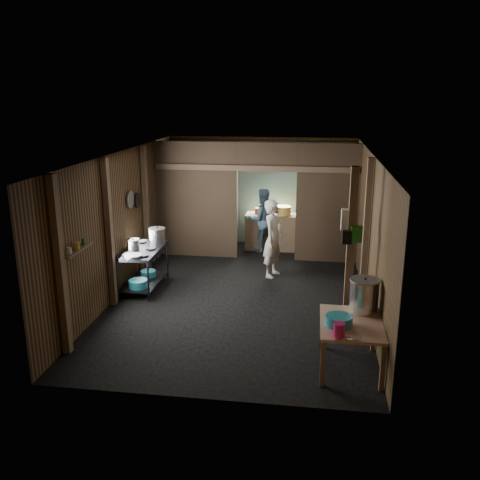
# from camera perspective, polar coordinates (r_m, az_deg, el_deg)

# --- Properties ---
(floor) EXTENTS (4.50, 7.00, 0.00)m
(floor) POSITION_cam_1_polar(r_m,az_deg,el_deg) (9.78, 0.17, -5.89)
(floor) COLOR black
(floor) RESTS_ON ground
(ceiling) EXTENTS (4.50, 7.00, 0.00)m
(ceiling) POSITION_cam_1_polar(r_m,az_deg,el_deg) (9.14, 0.18, 9.43)
(ceiling) COLOR #312D2A
(ceiling) RESTS_ON ground
(wall_back) EXTENTS (4.50, 0.00, 2.60)m
(wall_back) POSITION_cam_1_polar(r_m,az_deg,el_deg) (12.77, 2.34, 5.39)
(wall_back) COLOR brown
(wall_back) RESTS_ON ground
(wall_front) EXTENTS (4.50, 0.00, 2.60)m
(wall_front) POSITION_cam_1_polar(r_m,az_deg,el_deg) (6.10, -4.39, -6.66)
(wall_front) COLOR brown
(wall_front) RESTS_ON ground
(wall_left) EXTENTS (0.00, 7.00, 2.60)m
(wall_left) POSITION_cam_1_polar(r_m,az_deg,el_deg) (9.93, -12.81, 1.93)
(wall_left) COLOR brown
(wall_left) RESTS_ON ground
(wall_right) EXTENTS (0.00, 7.00, 2.60)m
(wall_right) POSITION_cam_1_polar(r_m,az_deg,el_deg) (9.35, 13.97, 0.98)
(wall_right) COLOR brown
(wall_right) RESTS_ON ground
(partition_left) EXTENTS (1.85, 0.10, 2.60)m
(partition_left) POSITION_cam_1_polar(r_m,az_deg,el_deg) (11.72, -4.79, 4.39)
(partition_left) COLOR brown
(partition_left) RESTS_ON floor
(partition_right) EXTENTS (1.35, 0.10, 2.60)m
(partition_right) POSITION_cam_1_polar(r_m,az_deg,el_deg) (11.44, 9.57, 3.94)
(partition_right) COLOR brown
(partition_right) RESTS_ON floor
(partition_header) EXTENTS (1.30, 0.10, 0.60)m
(partition_header) POSITION_cam_1_polar(r_m,az_deg,el_deg) (11.32, 3.00, 9.14)
(partition_header) COLOR brown
(partition_header) RESTS_ON wall_back
(turquoise_panel) EXTENTS (4.40, 0.06, 2.50)m
(turquoise_panel) POSITION_cam_1_polar(r_m,az_deg,el_deg) (12.72, 2.31, 5.12)
(turquoise_panel) COLOR #739D99
(turquoise_panel) RESTS_ON wall_back
(back_counter) EXTENTS (1.20, 0.50, 0.85)m
(back_counter) POSITION_cam_1_polar(r_m,az_deg,el_deg) (12.40, 3.42, 0.91)
(back_counter) COLOR brown
(back_counter) RESTS_ON floor
(wall_clock) EXTENTS (0.20, 0.03, 0.20)m
(wall_clock) POSITION_cam_1_polar(r_m,az_deg,el_deg) (12.55, 3.47, 7.97)
(wall_clock) COLOR silver
(wall_clock) RESTS_ON wall_back
(post_left_a) EXTENTS (0.10, 0.12, 2.60)m
(post_left_a) POSITION_cam_1_polar(r_m,az_deg,el_deg) (7.62, -19.14, -2.84)
(post_left_a) COLOR brown
(post_left_a) RESTS_ON floor
(post_left_b) EXTENTS (0.10, 0.12, 2.60)m
(post_left_b) POSITION_cam_1_polar(r_m,az_deg,el_deg) (9.18, -14.14, 0.70)
(post_left_b) COLOR brown
(post_left_b) RESTS_ON floor
(post_left_c) EXTENTS (0.10, 0.12, 2.60)m
(post_left_c) POSITION_cam_1_polar(r_m,az_deg,el_deg) (11.00, -10.29, 3.43)
(post_left_c) COLOR brown
(post_left_c) RESTS_ON floor
(post_right) EXTENTS (0.10, 0.12, 2.60)m
(post_right) POSITION_cam_1_polar(r_m,az_deg,el_deg) (9.15, 13.65, 0.68)
(post_right) COLOR brown
(post_right) RESTS_ON floor
(post_free) EXTENTS (0.12, 0.12, 2.60)m
(post_free) POSITION_cam_1_polar(r_m,az_deg,el_deg) (8.06, 12.01, -1.27)
(post_free) COLOR brown
(post_free) RESTS_ON floor
(cross_beam) EXTENTS (4.40, 0.12, 0.12)m
(cross_beam) POSITION_cam_1_polar(r_m,az_deg,el_deg) (11.32, 1.69, 7.89)
(cross_beam) COLOR brown
(cross_beam) RESTS_ON wall_left
(pan_lid_big) EXTENTS (0.03, 0.34, 0.34)m
(pan_lid_big) POSITION_cam_1_polar(r_m,az_deg,el_deg) (10.20, -11.93, 4.37)
(pan_lid_big) COLOR gray
(pan_lid_big) RESTS_ON wall_left
(pan_lid_small) EXTENTS (0.03, 0.30, 0.30)m
(pan_lid_small) POSITION_cam_1_polar(r_m,az_deg,el_deg) (10.59, -11.18, 4.28)
(pan_lid_small) COLOR black
(pan_lid_small) RESTS_ON wall_left
(wall_shelf) EXTENTS (0.14, 0.80, 0.03)m
(wall_shelf) POSITION_cam_1_polar(r_m,az_deg,el_deg) (8.00, -17.42, -1.05)
(wall_shelf) COLOR brown
(wall_shelf) RESTS_ON wall_left
(jar_white) EXTENTS (0.07, 0.07, 0.10)m
(jar_white) POSITION_cam_1_polar(r_m,az_deg,el_deg) (7.77, -18.23, -1.12)
(jar_white) COLOR silver
(jar_white) RESTS_ON wall_shelf
(jar_yellow) EXTENTS (0.08, 0.08, 0.10)m
(jar_yellow) POSITION_cam_1_polar(r_m,az_deg,el_deg) (7.99, -17.46, -0.60)
(jar_yellow) COLOR gold
(jar_yellow) RESTS_ON wall_shelf
(jar_green) EXTENTS (0.06, 0.06, 0.10)m
(jar_green) POSITION_cam_1_polar(r_m,az_deg,el_deg) (8.18, -16.81, -0.17)
(jar_green) COLOR #1F6E1C
(jar_green) RESTS_ON wall_shelf
(bag_white) EXTENTS (0.22, 0.15, 0.32)m
(bag_white) POSITION_cam_1_polar(r_m,az_deg,el_deg) (8.01, 11.82, 2.19)
(bag_white) COLOR silver
(bag_white) RESTS_ON post_free
(bag_green) EXTENTS (0.16, 0.12, 0.24)m
(bag_green) POSITION_cam_1_polar(r_m,az_deg,el_deg) (7.93, 12.66, 0.65)
(bag_green) COLOR #1F6E1C
(bag_green) RESTS_ON post_free
(bag_black) EXTENTS (0.14, 0.10, 0.20)m
(bag_black) POSITION_cam_1_polar(r_m,az_deg,el_deg) (7.91, 11.64, 0.31)
(bag_black) COLOR black
(bag_black) RESTS_ON post_free
(gas_range) EXTENTS (0.69, 1.35, 0.79)m
(gas_range) POSITION_cam_1_polar(r_m,az_deg,el_deg) (10.05, -10.53, -3.14)
(gas_range) COLOR black
(gas_range) RESTS_ON floor
(prep_table) EXTENTS (0.83, 1.14, 0.67)m
(prep_table) POSITION_cam_1_polar(r_m,az_deg,el_deg) (7.34, 11.98, -11.19)
(prep_table) COLOR tan
(prep_table) RESTS_ON floor
(stove_pot_large) EXTENTS (0.33, 0.33, 0.33)m
(stove_pot_large) POSITION_cam_1_polar(r_m,az_deg,el_deg) (10.21, -9.07, 0.41)
(stove_pot_large) COLOR silver
(stove_pot_large) RESTS_ON gas_range
(stove_pot_med) EXTENTS (0.25, 0.25, 0.21)m
(stove_pot_med) POSITION_cam_1_polar(r_m,az_deg,el_deg) (9.94, -11.64, -0.50)
(stove_pot_med) COLOR silver
(stove_pot_med) RESTS_ON gas_range
(frying_pan) EXTENTS (0.35, 0.56, 0.07)m
(frying_pan) POSITION_cam_1_polar(r_m,az_deg,el_deg) (9.45, -11.66, -1.74)
(frying_pan) COLOR gray
(frying_pan) RESTS_ON gas_range
(blue_tub_front) EXTENTS (0.35, 0.35, 0.15)m
(blue_tub_front) POSITION_cam_1_polar(r_m,az_deg,el_deg) (9.81, -11.10, -4.72)
(blue_tub_front) COLOR teal
(blue_tub_front) RESTS_ON gas_range
(blue_tub_back) EXTENTS (0.30, 0.30, 0.12)m
(blue_tub_back) POSITION_cam_1_polar(r_m,az_deg,el_deg) (10.34, -10.03, -3.64)
(blue_tub_back) COLOR teal
(blue_tub_back) RESTS_ON gas_range
(stock_pot) EXTENTS (0.49, 0.49, 0.49)m
(stock_pot) POSITION_cam_1_polar(r_m,az_deg,el_deg) (7.50, 13.45, -5.98)
(stock_pot) COLOR silver
(stock_pot) RESTS_ON prep_table
(wash_basin) EXTENTS (0.43, 0.43, 0.13)m
(wash_basin) POSITION_cam_1_polar(r_m,az_deg,el_deg) (7.05, 10.79, -8.67)
(wash_basin) COLOR teal
(wash_basin) RESTS_ON prep_table
(pink_bucket) EXTENTS (0.19, 0.19, 0.18)m
(pink_bucket) POSITION_cam_1_polar(r_m,az_deg,el_deg) (6.74, 10.82, -9.64)
(pink_bucket) COLOR #C61963
(pink_bucket) RESTS_ON prep_table
(knife) EXTENTS (0.30, 0.08, 0.01)m
(knife) POSITION_cam_1_polar(r_m,az_deg,el_deg) (6.70, 11.65, -10.63)
(knife) COLOR silver
(knife) RESTS_ON prep_table
(yellow_tub) EXTENTS (0.37, 0.37, 0.20)m
(yellow_tub) POSITION_cam_1_polar(r_m,az_deg,el_deg) (12.26, 4.76, 3.25)
(yellow_tub) COLOR gold
(yellow_tub) RESTS_ON back_counter
(red_cup) EXTENTS (0.13, 0.13, 0.15)m
(red_cup) POSITION_cam_1_polar(r_m,az_deg,el_deg) (12.31, 1.93, 3.21)
(red_cup) COLOR #D05B24
(red_cup) RESTS_ON back_counter
(cook) EXTENTS (0.54, 0.66, 1.58)m
(cook) POSITION_cam_1_polar(r_m,az_deg,el_deg) (10.49, 3.68, 0.17)
(cook) COLOR silver
(cook) RESTS_ON floor
(worker_back) EXTENTS (0.89, 0.80, 1.51)m
(worker_back) POSITION_cam_1_polar(r_m,az_deg,el_deg) (12.14, 2.46, 2.21)
(worker_back) COLOR #436173
(worker_back) RESTS_ON floor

